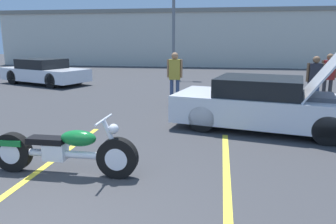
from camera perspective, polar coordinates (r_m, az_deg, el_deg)
The scene contains 10 objects.
parking_stripe_middle at distance 6.17m, azimuth -20.49°, elevation -8.74°, with size 0.12×4.78×0.01m, color yellow.
parking_stripe_back at distance 5.42m, azimuth 10.18°, elevation -11.12°, with size 0.12×4.78×0.01m, color yellow.
far_building at distance 27.53m, azimuth 4.83°, elevation 12.99°, with size 32.00×4.20×4.40m.
light_pole at distance 19.46m, azimuth 1.24°, elevation 18.61°, with size 1.21×0.28×7.60m.
motorcycle at distance 5.60m, azimuth -17.75°, elevation -6.42°, with size 2.47×0.70×0.96m.
show_car_hood_open at distance 8.30m, azimuth 16.69°, elevation 1.34°, with size 4.65×2.79×2.08m.
parked_car_left_row at distance 17.07m, azimuth -20.72°, elevation 6.53°, with size 4.77×3.30×1.22m.
spectator_near_motorcycle at distance 11.12m, azimuth 24.19°, elevation 5.41°, with size 0.52×0.22×1.65m.
spectator_by_show_car at distance 12.33m, azimuth 26.17°, elevation 5.94°, with size 0.52×0.22×1.68m.
spectator_midground at distance 10.94m, azimuth 1.18°, elevation 6.69°, with size 0.52×0.23×1.73m.
Camera 1 is at (2.10, -2.78, 2.17)m, focal length 35.00 mm.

